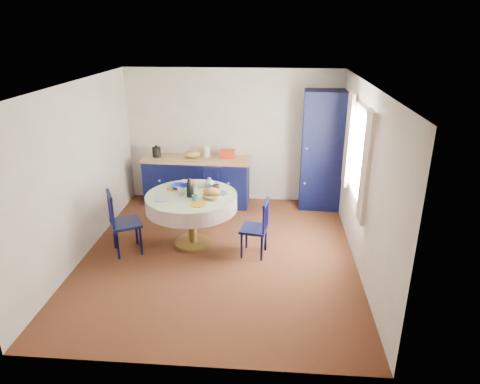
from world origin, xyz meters
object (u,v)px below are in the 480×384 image
Objects in this scene: chair_right at (257,228)px; cobalt_bowl at (179,187)px; mug_d at (184,183)px; dining_table at (192,202)px; chair_left at (123,222)px; chair_far at (211,193)px; kitchen_counter at (197,180)px; pantry_cabinet at (323,151)px; mug_b at (195,198)px; mug_a at (182,192)px; mug_c at (216,187)px.

chair_right is 1.38m from cobalt_bowl.
cobalt_bowl is at bearing -108.90° from mug_d.
dining_table is 1.06m from chair_left.
mug_d is (-0.32, -0.64, 0.42)m from chair_far.
kitchen_counter reaches higher than dining_table.
kitchen_counter is 1.48m from cobalt_bowl.
pantry_cabinet reaches higher than mug_b.
cobalt_bowl is (-2.33, -1.47, -0.21)m from pantry_cabinet.
chair_far is at bearing 87.97° from mug_b.
cobalt_bowl is at bearing 109.24° from mug_a.
pantry_cabinet is (2.32, 0.04, 0.62)m from kitchen_counter.
mug_a is 1.31× the size of mug_d.
kitchen_counter is 1.73m from mug_a.
mug_b is (-0.04, -1.24, 0.42)m from chair_far.
mug_d is (-0.27, 0.60, 0.00)m from mug_b.
dining_table is at bearing -63.79° from mug_d.
chair_right is (0.99, -0.24, -0.26)m from dining_table.
mug_a is (-0.28, -1.04, 0.43)m from chair_far.
chair_left is at bearing -143.61° from cobalt_bowl.
kitchen_counter reaches higher than mug_a.
kitchen_counter is at bearing 124.40° from chair_far.
chair_left is 1.00m from cobalt_bowl.
mug_d is at bearing -147.66° from pantry_cabinet.
mug_a is at bearing -85.77° from kitchen_counter.
dining_table is (0.22, -1.66, 0.25)m from kitchen_counter.
pantry_cabinet is at bearing 32.13° from cobalt_bowl.
chair_left is (-0.77, -1.98, 0.03)m from kitchen_counter.
dining_table is 1.05m from chair_right.
pantry_cabinet is at bearing 38.98° from dining_table.
mug_b is at bearing -119.21° from mug_c.
chair_far reaches higher than chair_right.
mug_c is 0.43× the size of cobalt_bowl.
chair_left reaches higher than mug_d.
cobalt_bowl is at bearing 125.38° from mug_b.
kitchen_counter reaches higher than mug_b.
kitchen_counter is at bearing 92.54° from mug_a.
mug_d reaches higher than chair_right.
chair_far is at bearing 64.82° from cobalt_bowl.
chair_left reaches higher than chair_far.
pantry_cabinet is 23.51× the size of mug_b.
pantry_cabinet is 8.35× the size of cobalt_bowl.
dining_table is 12.37× the size of mug_c.
chair_left is at bearing -160.15° from mug_a.
mug_c is at bearing -137.71° from pantry_cabinet.
chair_right is 0.91m from mug_c.
chair_far is 3.48× the size of cobalt_bowl.
chair_left is (-3.09, -2.02, -0.59)m from pantry_cabinet.
mug_c is (-0.65, 0.47, 0.43)m from chair_right.
mug_c is at bearing -69.87° from chair_far.
mug_b is at bearing -112.88° from chair_left.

